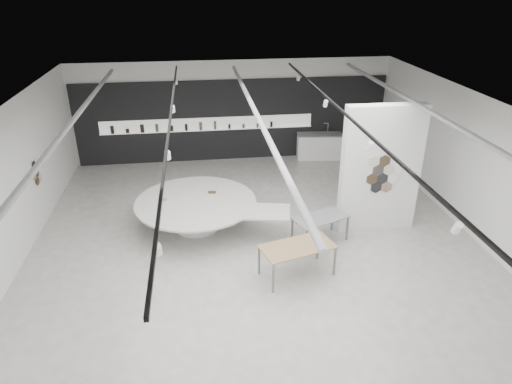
{
  "coord_description": "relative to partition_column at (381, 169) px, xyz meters",
  "views": [
    {
      "loc": [
        -1.42,
        -9.94,
        6.64
      ],
      "look_at": [
        0.08,
        1.2,
        1.23
      ],
      "focal_mm": 32.0,
      "sensor_mm": 36.0,
      "label": 1
    }
  ],
  "objects": [
    {
      "name": "room",
      "position": [
        -3.59,
        -1.0,
        0.27
      ],
      "size": [
        12.02,
        14.02,
        3.82
      ],
      "color": "beige",
      "rests_on": "ground"
    },
    {
      "name": "sample_table_stone",
      "position": [
        -1.77,
        -0.58,
        -1.11
      ],
      "size": [
        1.62,
        1.23,
        0.75
      ],
      "rotation": [
        0.0,
        0.0,
        0.4
      ],
      "color": "gray",
      "rests_on": "ground"
    },
    {
      "name": "back_wall_display",
      "position": [
        -3.59,
        5.94,
        -0.26
      ],
      "size": [
        11.8,
        0.27,
        3.1
      ],
      "color": "black",
      "rests_on": "ground"
    },
    {
      "name": "partition_column",
      "position": [
        0.0,
        0.0,
        0.0
      ],
      "size": [
        2.2,
        0.38,
        3.6
      ],
      "color": "white",
      "rests_on": "ground"
    },
    {
      "name": "sample_table_wood",
      "position": [
        -2.72,
        -2.0,
        -1.05
      ],
      "size": [
        1.91,
        1.32,
        0.81
      ],
      "rotation": [
        0.0,
        0.0,
        0.29
      ],
      "color": "#9D7C51",
      "rests_on": "ground"
    },
    {
      "name": "kitchen_counter",
      "position": [
        -0.19,
        5.52,
        -1.3
      ],
      "size": [
        1.82,
        0.88,
        1.39
      ],
      "rotation": [
        0.0,
        0.0,
        -0.11
      ],
      "color": "white",
      "rests_on": "ground"
    },
    {
      "name": "display_island",
      "position": [
        -5.01,
        0.59,
        -1.23
      ],
      "size": [
        4.61,
        4.03,
        0.87
      ],
      "rotation": [
        0.0,
        0.0,
        -0.2
      ],
      "color": "white",
      "rests_on": "ground"
    }
  ]
}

